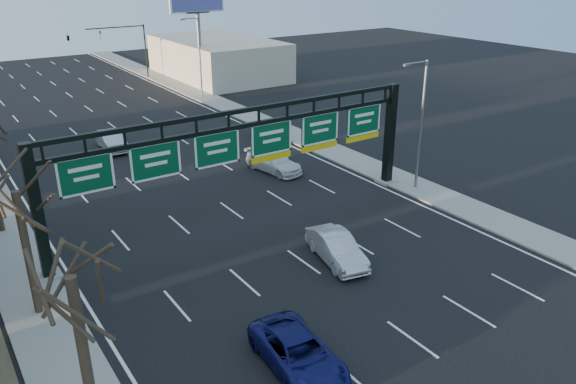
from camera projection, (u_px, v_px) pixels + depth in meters
ground at (326, 278)px, 28.63m from camera, size 160.00×160.00×0.00m
sidewalk_right at (303, 138)px, 50.50m from camera, size 3.00×120.00×0.12m
lane_markings at (170, 166)px, 43.90m from camera, size 21.60×120.00×0.01m
sign_gantry at (247, 150)px, 33.03m from camera, size 24.60×1.20×7.20m
building_right_distant at (218, 58)px, 76.19m from camera, size 12.00×20.00×5.00m
tree_near at (65, 246)px, 16.06m from camera, size 3.60×3.60×8.86m
tree_gantry at (10, 168)px, 23.07m from camera, size 3.60×3.60×8.48m
streetlight_near at (420, 119)px, 37.70m from camera, size 2.15×0.22×9.00m
streetlight_far at (199, 53)px, 63.66m from camera, size 2.15×0.22×9.00m
billboard_right at (197, 12)px, 67.23m from camera, size 7.00×0.50×12.00m
traffic_signal_mast at (98, 39)px, 71.44m from camera, size 10.16×0.54×7.00m
car_blue_suv at (298, 353)px, 22.08m from camera, size 2.84×5.34×1.43m
car_silver_sedan at (337, 248)px, 29.96m from camera, size 2.54×4.91×1.54m
car_white_wagon at (274, 162)px, 42.71m from camera, size 2.90×5.26×1.44m
car_grey_far at (270, 133)px, 49.83m from camera, size 2.26×4.38×1.42m
car_silver_distant at (111, 141)px, 47.49m from camera, size 1.90×4.86×1.58m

